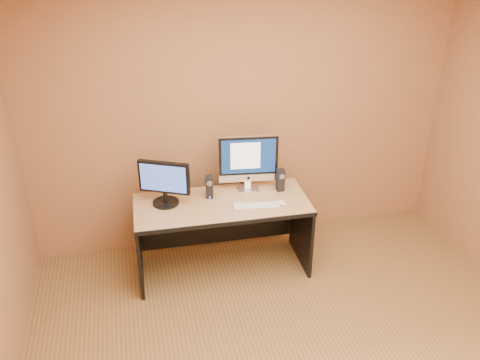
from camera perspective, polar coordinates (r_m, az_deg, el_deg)
The scene contains 10 objects.
walls at distance 3.02m, azimuth 9.26°, elevation -5.40°, with size 4.00×4.00×2.60m, color #8F5F39, non-canonical shape.
desk at distance 4.61m, azimuth -1.98°, elevation -6.37°, with size 1.52×0.66×0.70m, color #AC7F56, non-canonical shape.
imac at distance 4.54m, azimuth 0.97°, elevation 1.91°, with size 0.54×0.20×0.52m, color silver, non-canonical shape.
second_monitor at distance 4.37m, azimuth -8.48°, elevation -0.36°, with size 0.46×0.23×0.40m, color black, non-canonical shape.
speaker_left at distance 4.47m, azimuth -3.47°, elevation -0.78°, with size 0.06×0.07×0.21m, color black, non-canonical shape.
speaker_right at distance 4.59m, azimuth 4.56°, elevation -0.00°, with size 0.06×0.07×0.21m, color black, non-canonical shape.
keyboard at distance 4.37m, azimuth 1.93°, elevation -2.90°, with size 0.41×0.11×0.02m, color silver.
mouse at distance 4.41m, azimuth 4.75°, elevation -2.53°, with size 0.06×0.10×0.03m, color white.
cable_a at distance 4.70m, azimuth 0.82°, elevation -0.61°, with size 0.01×0.01×0.21m, color black.
cable_b at distance 4.72m, azimuth -0.06°, elevation -0.51°, with size 0.01×0.01×0.17m, color black.
Camera 1 is at (-1.04, -2.33, 2.92)m, focal length 38.00 mm.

